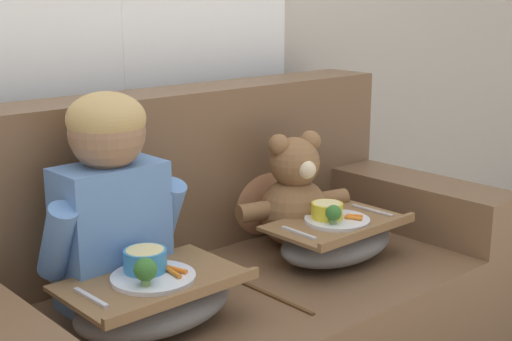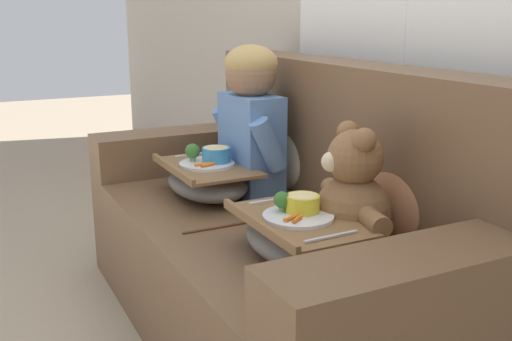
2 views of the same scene
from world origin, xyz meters
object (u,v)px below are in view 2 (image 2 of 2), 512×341
throw_pillow_behind_teddy (400,188)px  lap_tray_child (207,179)px  couch (290,243)px  teddy_bear (352,197)px  lap_tray_teddy (297,236)px  throw_pillow_behind_child (290,146)px  child_figure (251,113)px

throw_pillow_behind_teddy → lap_tray_child: 0.81m
couch → teddy_bear: 0.45m
throw_pillow_behind_teddy → lap_tray_child: throw_pillow_behind_teddy is taller
teddy_bear → lap_tray_teddy: bearing=-90.0°
throw_pillow_behind_child → couch: bearing=-29.3°
throw_pillow_behind_child → child_figure: (0.00, -0.18, 0.16)m
teddy_bear → lap_tray_teddy: (0.00, -0.19, -0.10)m
lap_tray_teddy → teddy_bear: bearing=90.0°
child_figure → throw_pillow_behind_child: bearing=90.0°
throw_pillow_behind_child → throw_pillow_behind_teddy: (0.71, 0.00, 0.00)m
throw_pillow_behind_child → throw_pillow_behind_teddy: size_ratio=1.05×
child_figure → lap_tray_teddy: (0.71, -0.20, -0.25)m
teddy_bear → couch: bearing=-178.0°
couch → lap_tray_teddy: bearing=-26.9°
throw_pillow_behind_teddy → child_figure: (-0.71, -0.18, 0.16)m
throw_pillow_behind_child → lap_tray_child: 0.39m
child_figure → teddy_bear: 0.72m
throw_pillow_behind_teddy → teddy_bear: 0.19m
throw_pillow_behind_teddy → child_figure: bearing=-165.6°
throw_pillow_behind_child → child_figure: 0.24m
child_figure → lap_tray_child: 0.32m
couch → child_figure: 0.56m
throw_pillow_behind_teddy → child_figure: size_ratio=0.60×
throw_pillow_behind_teddy → child_figure: child_figure is taller
couch → child_figure: child_figure is taller
teddy_bear → child_figure: bearing=179.7°
throw_pillow_behind_child → lap_tray_child: (-0.00, -0.38, -0.10)m
teddy_bear → lap_tray_child: (-0.71, -0.19, -0.09)m
lap_tray_child → throw_pillow_behind_teddy: bearing=28.0°
lap_tray_child → lap_tray_teddy: bearing=-0.0°
lap_tray_child → child_figure: bearing=89.8°
couch → child_figure: bearing=177.3°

